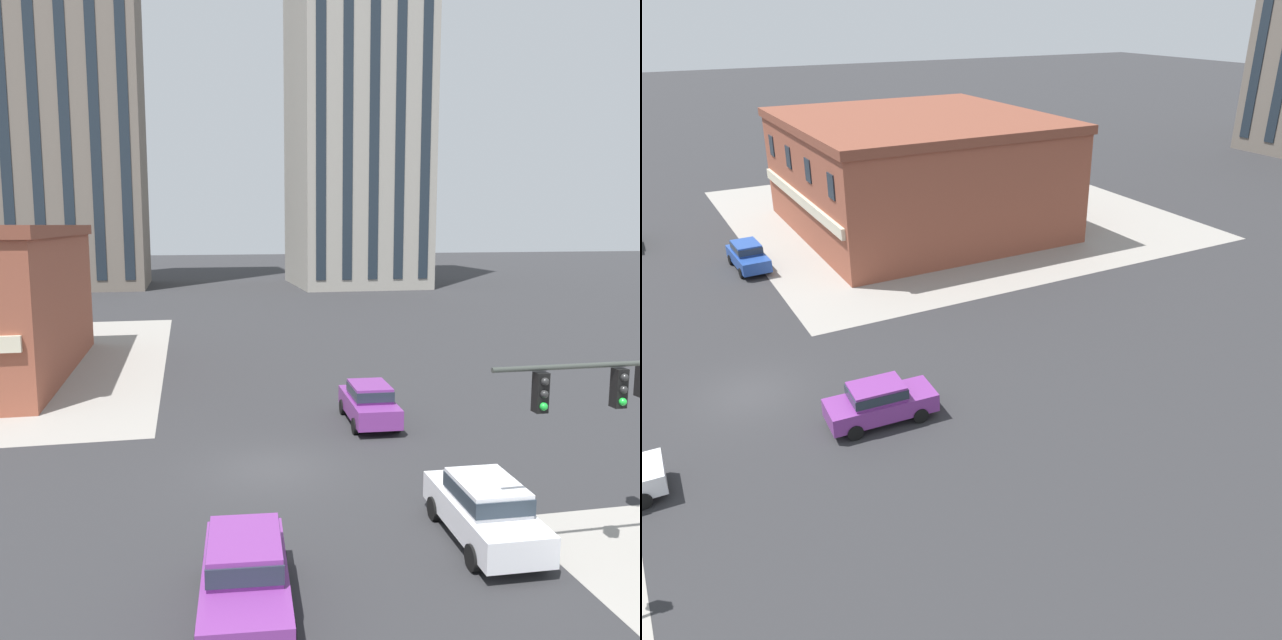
# 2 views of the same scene
# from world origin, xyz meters

# --- Properties ---
(ground_plane) EXTENTS (320.00, 320.00, 0.00)m
(ground_plane) POSITION_xyz_m (0.00, 0.00, 0.00)
(ground_plane) COLOR #2D2D30
(car_main_northbound_far) EXTENTS (2.17, 4.53, 1.68)m
(car_main_northbound_far) POSITION_xyz_m (-1.60, -8.07, 0.92)
(car_main_northbound_far) COLOR #7A3389
(car_main_northbound_far) RESTS_ON ground
(car_main_southbound_far) EXTENTS (2.08, 4.49, 1.68)m
(car_main_southbound_far) POSITION_xyz_m (4.58, 4.25, 0.92)
(car_main_southbound_far) COLOR #7A3389
(car_main_southbound_far) RESTS_ON ground
(car_cross_eastbound) EXTENTS (2.00, 4.46, 1.68)m
(car_cross_eastbound) POSITION_xyz_m (4.71, -6.12, 0.92)
(car_cross_eastbound) COLOR silver
(car_cross_eastbound) RESTS_ON ground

